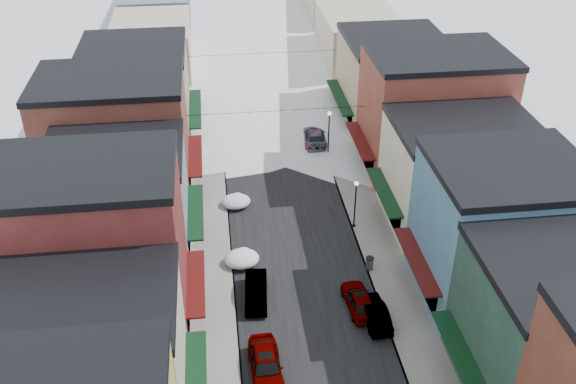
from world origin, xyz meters
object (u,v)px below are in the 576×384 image
object	(u,v)px
car_dark_hatch	(256,291)
car_green_sedan	(375,313)
trash_can	(370,263)
car_silver_sedan	(266,365)
streetlamp_near	(355,198)

from	to	relation	value
car_dark_hatch	car_green_sedan	bearing A→B (deg)	-17.29
car_green_sedan	trash_can	xyz separation A→B (m)	(0.90, 5.35, -0.02)
trash_can	car_silver_sedan	bearing A→B (deg)	-133.35
car_silver_sedan	trash_can	bearing A→B (deg)	44.75
car_silver_sedan	streetlamp_near	distance (m)	17.30
car_dark_hatch	streetlamp_near	distance (m)	11.90
trash_can	car_green_sedan	bearing A→B (deg)	-99.55
car_silver_sedan	car_green_sedan	size ratio (longest dim) A/B	1.16
car_silver_sedan	car_green_sedan	distance (m)	8.71
car_dark_hatch	car_green_sedan	world-z (taller)	car_dark_hatch
car_silver_sedan	trash_can	xyz separation A→B (m)	(8.70, 9.21, -0.16)
car_green_sedan	streetlamp_near	bearing A→B (deg)	-97.06
car_green_sedan	trash_can	world-z (taller)	car_green_sedan
trash_can	streetlamp_near	distance (m)	6.01
car_silver_sedan	car_green_sedan	bearing A→B (deg)	24.45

